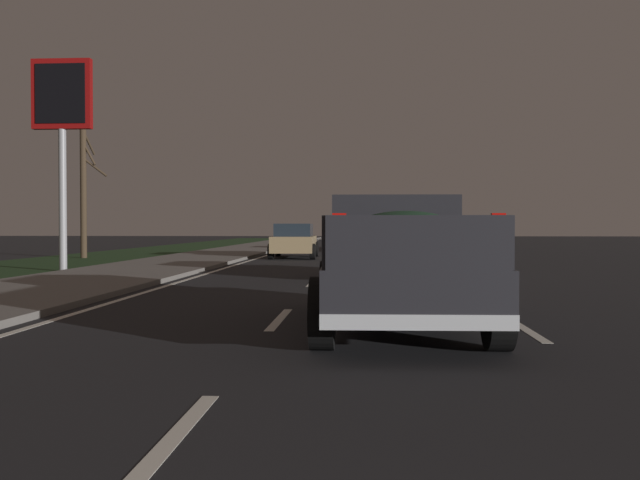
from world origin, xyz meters
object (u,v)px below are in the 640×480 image
pickup_truck (397,257)px  sedan_white (379,249)px  sedan_blue (432,237)px  sedan_tan (294,241)px  gas_price_sign (62,112)px  sedan_silver (367,238)px  bare_tree_far (84,190)px

pickup_truck → sedan_white: 9.49m
sedan_blue → pickup_truck: bearing=173.3°
sedan_tan → gas_price_sign: gas_price_sign is taller
sedan_white → sedan_silver: (19.69, 0.19, 0.00)m
sedan_blue → bare_tree_far: bare_tree_far is taller
pickup_truck → bare_tree_far: 23.94m
sedan_white → pickup_truck: bearing=-179.9°
gas_price_sign → bare_tree_far: size_ratio=1.15×
sedan_tan → bare_tree_far: bearing=93.8°
sedan_blue → bare_tree_far: (-10.56, 16.59, 2.26)m
sedan_white → gas_price_sign: (1.70, 9.94, 4.23)m
sedan_tan → pickup_truck: bearing=-170.2°
sedan_tan → gas_price_sign: 12.17m
gas_price_sign → bare_tree_far: gas_price_sign is taller
sedan_white → sedan_tan: bearing=17.6°
sedan_tan → sedan_silver: bearing=-21.4°
sedan_blue → sedan_silver: 4.06m
sedan_silver → gas_price_sign: gas_price_sign is taller
sedan_white → sedan_tan: size_ratio=1.00×
sedan_white → sedan_blue: size_ratio=1.00×
pickup_truck → gas_price_sign: 15.50m
sedan_white → bare_tree_far: size_ratio=0.76×
pickup_truck → sedan_tan: (20.64, 3.55, -0.20)m
sedan_blue → sedan_silver: size_ratio=1.01×
sedan_blue → gas_price_sign: bearing=145.0°
sedan_blue → bare_tree_far: size_ratio=0.77×
sedan_white → gas_price_sign: size_ratio=0.66×
sedan_blue → sedan_tan: 12.25m
sedan_silver → bare_tree_far: bare_tree_far is taller
pickup_truck → sedan_white: (9.49, 0.01, -0.20)m
sedan_silver → gas_price_sign: bearing=151.5°
pickup_truck → sedan_tan: 20.94m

